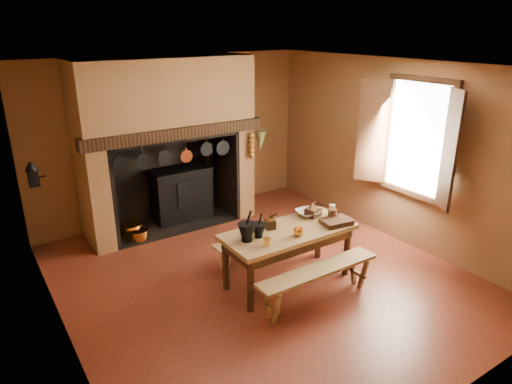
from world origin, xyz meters
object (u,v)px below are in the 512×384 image
iron_range (181,193)px  wicker_basket (313,211)px  work_table (289,238)px  bench_front (318,277)px  mixing_bowl (308,213)px  coffee_grinder (270,223)px

iron_range → wicker_basket: 2.70m
iron_range → work_table: iron_range is taller
bench_front → work_table: bearing=90.0°
mixing_bowl → iron_range: bearing=107.2°
wicker_basket → mixing_bowl: bearing=117.3°
work_table → mixing_bowl: bearing=24.4°
iron_range → work_table: 2.74m
work_table → bench_front: work_table is taller
iron_range → mixing_bowl: size_ratio=5.07×
coffee_grinder → mixing_bowl: coffee_grinder is taller
mixing_bowl → wicker_basket: (0.05, -0.05, 0.03)m
wicker_basket → iron_range: bearing=90.2°
iron_range → coffee_grinder: iron_range is taller
work_table → bench_front: size_ratio=1.04×
mixing_bowl → wicker_basket: 0.08m
coffee_grinder → mixing_bowl: bearing=16.4°
wicker_basket → bench_front: bearing=-143.1°
work_table → wicker_basket: bearing=17.4°
bench_front → coffee_grinder: (-0.18, 0.77, 0.48)m
bench_front → wicker_basket: (0.55, 0.78, 0.47)m
iron_range → bench_front: iron_range is taller
iron_range → bench_front: (0.27, -3.33, -0.13)m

